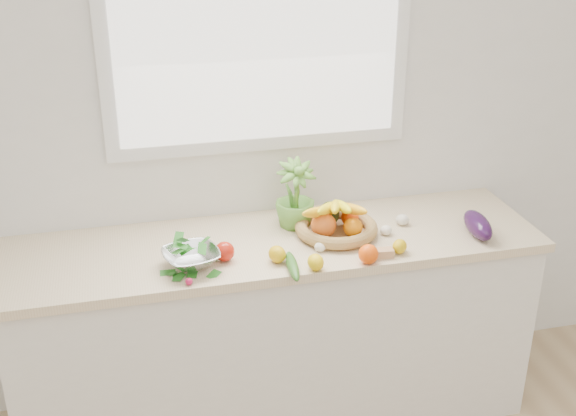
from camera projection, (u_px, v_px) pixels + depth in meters
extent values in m
cube|color=white|center=(259.00, 115.00, 3.09)|extent=(4.50, 0.02, 2.70)
cube|color=silver|center=(276.00, 334.00, 3.21)|extent=(2.20, 0.58, 0.86)
cube|color=beige|center=(275.00, 244.00, 3.02)|extent=(2.24, 0.62, 0.04)
cube|color=white|center=(258.00, 21.00, 2.91)|extent=(1.30, 0.03, 1.10)
cube|color=white|center=(259.00, 22.00, 2.89)|extent=(1.18, 0.01, 0.98)
sphere|color=#FF5108|center=(368.00, 254.00, 2.81)|extent=(0.10, 0.10, 0.08)
ellipsoid|color=yellow|center=(316.00, 262.00, 2.77)|extent=(0.06, 0.08, 0.06)
ellipsoid|color=gold|center=(400.00, 246.00, 2.90)|extent=(0.09, 0.09, 0.06)
ellipsoid|color=gold|center=(277.00, 254.00, 2.83)|extent=(0.08, 0.10, 0.07)
sphere|color=red|center=(225.00, 252.00, 2.83)|extent=(0.10, 0.10, 0.08)
cube|color=tan|center=(380.00, 253.00, 2.87)|extent=(0.11, 0.05, 0.03)
ellipsoid|color=white|center=(386.00, 230.00, 3.04)|extent=(0.06, 0.06, 0.04)
ellipsoid|color=silver|center=(402.00, 220.00, 3.13)|extent=(0.06, 0.06, 0.05)
ellipsoid|color=silver|center=(320.00, 247.00, 2.91)|extent=(0.05, 0.05, 0.04)
ellipsoid|color=#270E33|center=(478.00, 225.00, 3.03)|extent=(0.11, 0.24, 0.09)
ellipsoid|color=#2E591A|center=(293.00, 266.00, 2.76)|extent=(0.06, 0.23, 0.04)
sphere|color=#C6184D|center=(189.00, 282.00, 2.67)|extent=(0.03, 0.03, 0.03)
imported|color=#5B9737|center=(295.00, 196.00, 3.08)|extent=(0.20, 0.20, 0.31)
cylinder|color=tan|center=(336.00, 233.00, 3.06)|extent=(0.38, 0.38, 0.01)
torus|color=#A87E4A|center=(336.00, 228.00, 3.05)|extent=(0.45, 0.45, 0.05)
sphere|color=orange|center=(324.00, 225.00, 2.99)|extent=(0.13, 0.13, 0.11)
sphere|color=orange|center=(353.00, 227.00, 3.00)|extent=(0.10, 0.10, 0.08)
sphere|color=#FF4D08|center=(350.00, 217.00, 3.09)|extent=(0.10, 0.10, 0.08)
ellipsoid|color=black|center=(329.00, 214.00, 3.09)|extent=(0.11, 0.11, 0.11)
ellipsoid|color=yellow|center=(320.00, 212.00, 2.98)|extent=(0.22, 0.16, 0.10)
ellipsoid|color=yellow|center=(328.00, 208.00, 2.99)|extent=(0.17, 0.21, 0.10)
ellipsoid|color=yellow|center=(335.00, 207.00, 2.99)|extent=(0.11, 0.23, 0.10)
ellipsoid|color=#FFF515|center=(342.00, 207.00, 3.00)|extent=(0.04, 0.24, 0.10)
ellipsoid|color=#FFAF15|center=(350.00, 209.00, 3.01)|extent=(0.11, 0.23, 0.10)
cylinder|color=silver|center=(192.00, 265.00, 2.80)|extent=(0.10, 0.10, 0.02)
imported|color=silver|center=(191.00, 257.00, 2.78)|extent=(0.26, 0.26, 0.05)
ellipsoid|color=#296519|center=(191.00, 248.00, 2.77)|extent=(0.19, 0.19, 0.07)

